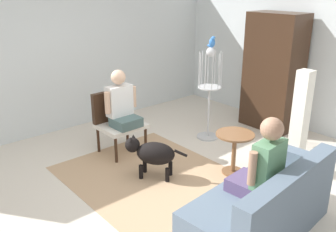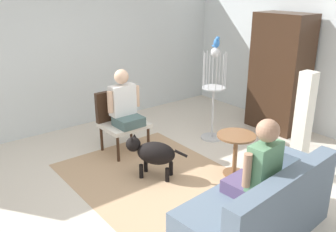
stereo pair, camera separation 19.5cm
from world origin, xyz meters
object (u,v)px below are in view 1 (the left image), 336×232
Objects in this scene: person_on_armchair at (121,103)px; column_lamp at (300,124)px; person_on_couch at (263,165)px; bird_cage_stand at (209,96)px; parrot at (212,42)px; armoire_cabinet at (273,72)px; armchair at (116,117)px; dog at (152,153)px; round_end_table at (234,147)px; couch at (264,206)px.

column_lamp reaches higher than person_on_armchair.
person_on_couch is 2.49m from bird_cage_stand.
parrot reaches higher than person_on_couch.
person_on_couch reaches higher than person_on_armchair.
armoire_cabinet is (0.80, 2.64, 0.21)m from person_on_armchair.
bird_cage_stand reaches higher than column_lamp.
dog is (1.03, -0.12, -0.19)m from armchair.
armchair is 1.85m from round_end_table.
person_on_couch is 1.21× the size of dog.
couch is at bearing -70.78° from column_lamp.
armoire_cabinet is (-1.74, 2.60, 0.70)m from couch.
armchair is 0.29m from person_on_armchair.
round_end_table is at bearing 141.29° from person_on_couch.
dog is 2.84m from armoire_cabinet.
person_on_couch is 1.04× the size of person_on_armchair.
person_on_armchair is 0.58× the size of column_lamp.
armchair is 0.46× the size of armoire_cabinet.
person_on_couch is at bearing -38.71° from round_end_table.
armchair reaches higher than couch.
armchair is at bearing 179.90° from person_on_couch.
dog is 0.47× the size of bird_cage_stand.
round_end_table is 2.09m from armoire_cabinet.
armchair is 0.65× the size of column_lamp.
person_on_armchair is 1.16× the size of dog.
couch is at bearing 0.74° from person_on_armchair.
person_on_armchair is 1.76m from round_end_table.
dog is 2.02m from parrot.
armoire_cabinet is at bearing 73.05° from person_on_armchair.
parrot reaches higher than round_end_table.
column_lamp is (-0.50, 1.42, 0.40)m from couch.
bird_cage_stand is at bearing 72.19° from person_on_armchair.
person_on_couch is at bearing -57.32° from armoire_cabinet.
column_lamp is (-0.46, 1.46, -0.07)m from person_on_couch.
person_on_couch is at bearing -134.90° from couch.
dog is at bearing -6.69° from armchair.
round_end_table is 3.38× the size of parrot.
bird_cage_stand is at bearing 105.73° from dog.
column_lamp is at bearing -43.56° from armoire_cabinet.
armchair is 2.84m from armoire_cabinet.
armoire_cabinet reaches higher than column_lamp.
couch is 0.47m from person_on_couch.
dog is 0.50× the size of column_lamp.
couch is 1.14× the size of bird_cage_stand.
dog is at bearing -74.27° from bird_cage_stand.
armchair reaches higher than round_end_table.
person_on_armchair is 1.42× the size of round_end_table.
bird_cage_stand is at bearing -178.08° from column_lamp.
person_on_armchair is 1.69m from parrot.
round_end_table is (1.52, 0.78, -0.41)m from person_on_armchair.
person_on_armchair is 1.48m from bird_cage_stand.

